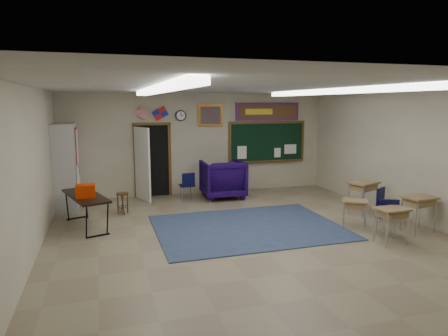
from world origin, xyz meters
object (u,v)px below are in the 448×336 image
object	(u,v)px
student_desk_front_right	(363,196)
wooden_stool	(123,203)
wingback_armchair	(223,179)
student_desk_front_left	(355,213)
folding_table	(86,210)

from	to	relation	value
student_desk_front_right	wooden_stool	xyz separation A→B (m)	(-5.63, 1.78, -0.18)
wingback_armchair	student_desk_front_left	world-z (taller)	wingback_armchair
folding_table	wooden_stool	bearing A→B (deg)	29.29
student_desk_front_left	wooden_stool	distance (m)	5.47
student_desk_front_left	wingback_armchair	bearing A→B (deg)	151.23
student_desk_front_left	student_desk_front_right	bearing A→B (deg)	80.11
wingback_armchair	wooden_stool	distance (m)	3.03
folding_table	wooden_stool	world-z (taller)	folding_table
wooden_stool	student_desk_front_right	bearing A→B (deg)	-17.50
wingback_armchair	folding_table	distance (m)	4.12
student_desk_front_right	wooden_stool	bearing A→B (deg)	142.20
student_desk_front_right	folding_table	world-z (taller)	folding_table
wooden_stool	wingback_armchair	bearing A→B (deg)	18.21
student_desk_front_left	folding_table	world-z (taller)	folding_table
student_desk_front_left	wooden_stool	size ratio (longest dim) A/B	1.25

